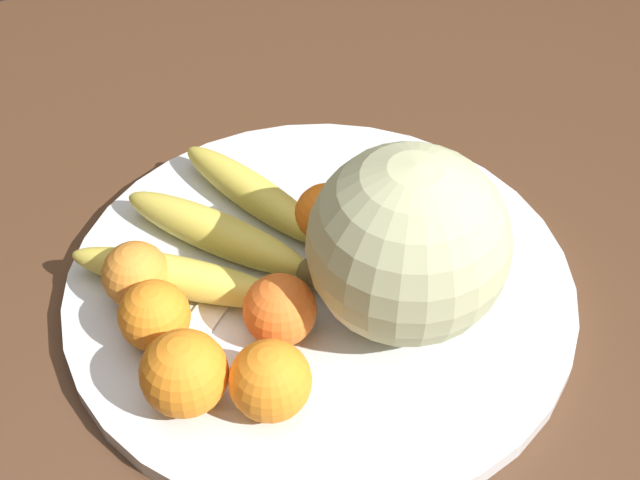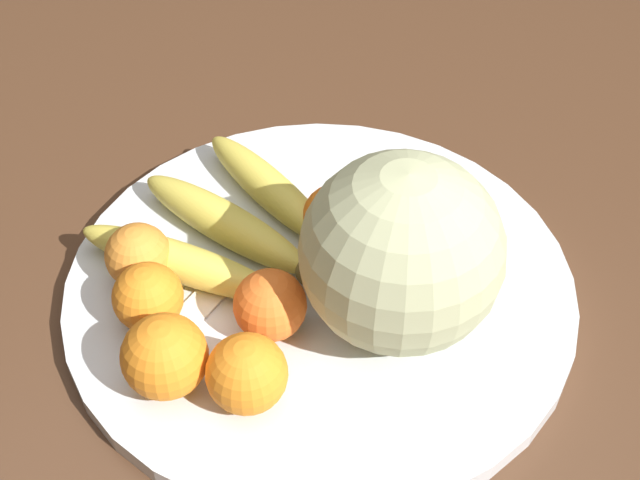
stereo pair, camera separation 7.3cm
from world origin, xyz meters
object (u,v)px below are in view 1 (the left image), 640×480
Objects in this scene: fruit_bowl at (320,286)px; orange_front_left at (326,215)px; kitchen_table at (360,362)px; orange_mid_center at (184,373)px; melon at (408,244)px; banana_bunch at (219,234)px; produce_tag at (199,326)px; orange_front_right at (270,381)px; orange_top_small at (155,319)px; orange_back_left at (136,275)px; orange_back_right at (280,310)px.

orange_front_left reaches higher than fruit_bowl.
orange_mid_center is at bearing 110.95° from kitchen_table.
melon is 0.20m from orange_mid_center.
orange_mid_center reaches higher than kitchen_table.
melon is (-0.06, -0.05, 0.09)m from fruit_bowl.
orange_front_left reaches higher than banana_bunch.
produce_tag is (-0.08, 0.04, -0.02)m from banana_bunch.
orange_front_right is 0.11m from orange_top_small.
orange_top_small is at bearing 141.52° from produce_tag.
melon is (-0.04, -0.02, 0.19)m from kitchen_table.
orange_back_left is (0.05, 0.19, 0.14)m from kitchen_table.
fruit_bowl is 0.06m from orange_front_left.
orange_top_small is (0.04, 0.20, -0.05)m from melon.
produce_tag is (-0.01, 0.11, 0.01)m from fruit_bowl.
kitchen_table is at bearing -71.08° from orange_back_right.
melon is 0.19m from produce_tag.
kitchen_table is 0.24m from orange_back_left.
banana_bunch is at bearing 52.98° from kitchen_table.
kitchen_table is 17.09× the size of produce_tag.
orange_top_small is (0.09, 0.07, -0.00)m from orange_front_right.
orange_back_left is 0.07m from produce_tag.
orange_front_left is 0.18m from orange_top_small.
kitchen_table is 20.73× the size of orange_back_right.
orange_top_small is at bearing 74.94° from orange_back_right.
produce_tag is at bearing -82.83° from orange_top_small.
orange_mid_center is (-0.07, 0.17, 0.15)m from kitchen_table.
fruit_bowl is (0.01, 0.04, 0.11)m from kitchen_table.
orange_back_left is (0.03, 0.15, 0.04)m from fruit_bowl.
kitchen_table is 0.20m from melon.
orange_back_left is 0.95× the size of orange_back_right.
melon reaches higher than orange_mid_center.
orange_front_left is (0.10, 0.03, -0.05)m from melon.
melon is 0.11m from orange_back_right.
fruit_bowl is 2.75× the size of melon.
melon is 0.23m from orange_back_left.
kitchen_table is at bearing -168.49° from orange_front_left.
fruit_bowl is at bearing -173.41° from banana_bunch.
fruit_bowl is at bearing -48.81° from orange_back_right.
orange_top_small is (-0.07, 0.17, 0.00)m from orange_front_left.
orange_back_right is at bearing -128.34° from orange_back_left.
banana_bunch is at bearing 45.26° from melon.
orange_back_left reaches higher than fruit_bowl.
fruit_bowl is 7.79× the size of orange_front_left.
orange_front_right is at bearing 155.94° from orange_back_right.
orange_back_right is 0.82× the size of produce_tag.
orange_front_left is at bearing -141.31° from banana_bunch.
orange_top_small is at bearing 36.75° from orange_front_right.
orange_top_small is 0.04m from produce_tag.
fruit_bowl is 0.16m from orange_back_left.
orange_back_left reaches higher than produce_tag.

